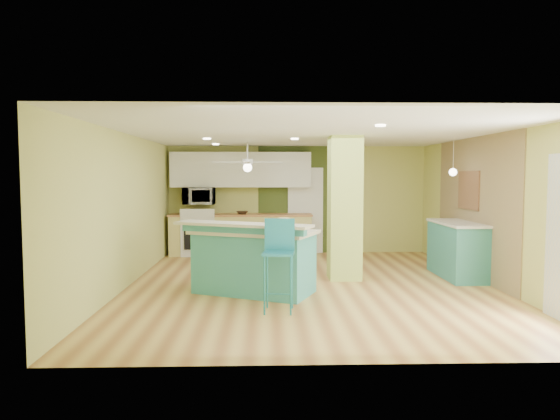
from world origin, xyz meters
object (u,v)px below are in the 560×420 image
object	(u,v)px
side_counter	(457,249)
peninsula	(254,260)
bar_stool	(279,249)
canister	(284,224)
fruit_bowl	(242,213)

from	to	relation	value
side_counter	peninsula	bearing A→B (deg)	-163.06
bar_stool	canister	xyz separation A→B (m)	(0.11, 1.10, 0.24)
canister	peninsula	bearing A→B (deg)	-168.12
side_counter	fruit_bowl	distance (m)	4.75
bar_stool	canister	size ratio (longest dim) A/B	6.63
side_counter	bar_stool	bearing A→B (deg)	-147.12
bar_stool	fruit_bowl	size ratio (longest dim) A/B	4.60
peninsula	canister	xyz separation A→B (m)	(0.47, 0.10, 0.55)
bar_stool	fruit_bowl	bearing A→B (deg)	104.72
fruit_bowl	bar_stool	bearing A→B (deg)	-81.38
peninsula	side_counter	distance (m)	3.79
peninsula	side_counter	bearing A→B (deg)	40.87
bar_stool	side_counter	bearing A→B (deg)	38.97
canister	bar_stool	bearing A→B (deg)	-95.56
peninsula	fruit_bowl	xyz separation A→B (m)	(-0.34, 3.68, 0.45)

